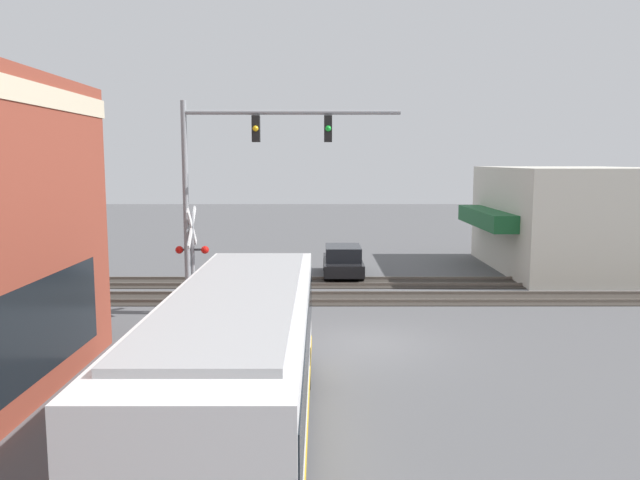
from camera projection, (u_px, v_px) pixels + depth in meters
name	position (u px, v px, depth m)	size (l,w,h in m)	color
ground_plane	(363.00, 343.00, 18.61)	(120.00, 120.00, 0.00)	#565659
shop_building	(568.00, 219.00, 30.79)	(10.08, 8.26, 5.09)	beige
city_bus	(239.00, 361.00, 11.62)	(10.46, 2.59, 3.07)	white
traffic_signal_gantry	(243.00, 161.00, 21.41)	(0.42, 7.50, 7.44)	gray
crossing_signal	(192.00, 250.00, 21.91)	(1.41, 1.18, 3.81)	gray
rail_track_near	(352.00, 298.00, 24.55)	(2.60, 60.00, 0.15)	#332D28
rail_track_far	(349.00, 282.00, 27.73)	(2.60, 60.00, 0.15)	#332D28
parked_car_black	(343.00, 262.00, 29.30)	(4.20, 1.82, 1.46)	black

